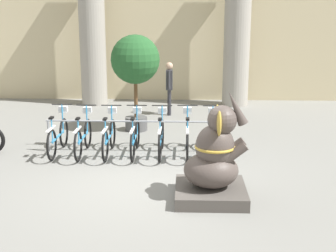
% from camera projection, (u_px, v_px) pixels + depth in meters
% --- Properties ---
extents(ground_plane, '(60.00, 60.00, 0.00)m').
position_uv_depth(ground_plane, '(147.00, 183.00, 9.04)').
color(ground_plane, slate).
extents(building_facade, '(20.00, 0.20, 6.00)m').
position_uv_depth(building_facade, '(166.00, 16.00, 16.64)').
color(building_facade, '#C6B78E').
rests_on(building_facade, ground_plane).
extents(column_left, '(1.11, 1.11, 5.16)m').
position_uv_depth(column_left, '(92.00, 28.00, 15.85)').
color(column_left, gray).
rests_on(column_left, ground_plane).
extents(column_right, '(1.11, 1.11, 5.16)m').
position_uv_depth(column_right, '(237.00, 28.00, 15.68)').
color(column_right, gray).
rests_on(column_right, ground_plane).
extents(bike_rack, '(4.19, 0.05, 0.77)m').
position_uv_depth(bike_rack, '(136.00, 127.00, 10.80)').
color(bike_rack, gray).
rests_on(bike_rack, ground_plane).
extents(bicycle_0, '(0.48, 1.77, 1.07)m').
position_uv_depth(bicycle_0, '(58.00, 135.00, 10.82)').
color(bicycle_0, black).
rests_on(bicycle_0, ground_plane).
extents(bicycle_1, '(0.48, 1.77, 1.07)m').
position_uv_depth(bicycle_1, '(83.00, 136.00, 10.74)').
color(bicycle_1, black).
rests_on(bicycle_1, ground_plane).
extents(bicycle_2, '(0.48, 1.77, 1.07)m').
position_uv_depth(bicycle_2, '(109.00, 137.00, 10.72)').
color(bicycle_2, black).
rests_on(bicycle_2, ground_plane).
extents(bicycle_3, '(0.48, 1.77, 1.07)m').
position_uv_depth(bicycle_3, '(135.00, 137.00, 10.71)').
color(bicycle_3, black).
rests_on(bicycle_3, ground_plane).
extents(bicycle_4, '(0.48, 1.77, 1.07)m').
position_uv_depth(bicycle_4, '(161.00, 137.00, 10.69)').
color(bicycle_4, black).
rests_on(bicycle_4, ground_plane).
extents(bicycle_5, '(0.48, 1.77, 1.07)m').
position_uv_depth(bicycle_5, '(187.00, 137.00, 10.71)').
color(bicycle_5, black).
rests_on(bicycle_5, ground_plane).
extents(bicycle_6, '(0.48, 1.77, 1.07)m').
position_uv_depth(bicycle_6, '(213.00, 137.00, 10.66)').
color(bicycle_6, black).
rests_on(bicycle_6, ground_plane).
extents(elephant_statue, '(1.24, 1.24, 1.97)m').
position_uv_depth(elephant_statue, '(214.00, 163.00, 8.15)').
color(elephant_statue, '#4C4742').
rests_on(elephant_statue, ground_plane).
extents(person_pedestrian, '(0.22, 0.47, 1.66)m').
position_uv_depth(person_pedestrian, '(169.00, 84.00, 14.59)').
color(person_pedestrian, '#28282D').
rests_on(person_pedestrian, ground_plane).
extents(potted_tree, '(1.32, 1.32, 2.61)m').
position_uv_depth(potted_tree, '(135.00, 63.00, 12.50)').
color(potted_tree, '#4C4C4C').
rests_on(potted_tree, ground_plane).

